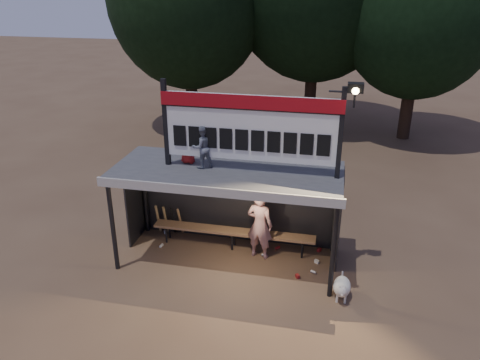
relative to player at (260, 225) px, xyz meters
The scene contains 11 objects.
ground 1.13m from the player, 157.02° to the right, with size 80.00×80.00×0.00m, color brown.
player is the anchor object (origin of this frame).
child_a 2.33m from the player, 165.07° to the right, with size 0.46×0.36×0.94m, color slate.
child_b 2.51m from the player, behind, with size 0.43×0.28×0.87m, color #A21A19.
dugout_shelter 1.22m from the player, behind, with size 5.10×2.08×2.32m.
scoreboard_assembly 2.50m from the player, 114.14° to the right, with size 4.10×0.27×1.99m.
bench 0.85m from the player, 159.75° to the left, with size 4.00×0.35×0.48m.
tree_right 11.90m from the player, 67.12° to the left, with size 6.08×6.08×8.72m.
dog 2.37m from the player, 32.46° to the right, with size 0.36×0.81×0.49m.
bats 2.54m from the player, 167.87° to the left, with size 0.67×0.35×0.84m.
litter 0.81m from the player, 22.61° to the left, with size 4.08×1.38×0.08m.
Camera 1 is at (2.25, -9.17, 6.13)m, focal length 35.00 mm.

